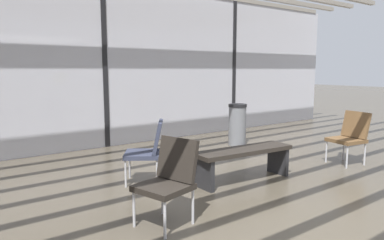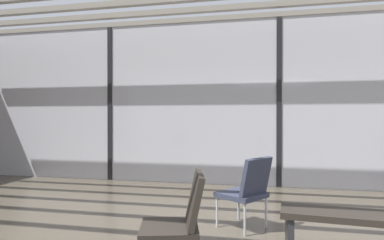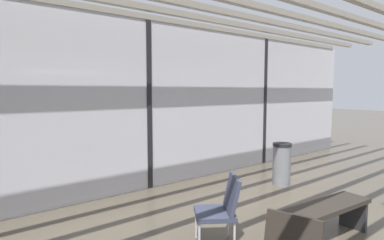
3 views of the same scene
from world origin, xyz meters
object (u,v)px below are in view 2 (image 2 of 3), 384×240
(parked_airplane, at_px, (241,91))
(lounge_chair_0, at_px, (180,218))
(waiting_bench, at_px, (367,226))
(lounge_chair_2, at_px, (247,188))

(parked_airplane, bearing_deg, lounge_chair_0, -89.52)
(parked_airplane, height_order, lounge_chair_0, parked_airplane)
(lounge_chair_0, relative_size, waiting_bench, 0.57)
(parked_airplane, distance_m, lounge_chair_0, 9.34)
(lounge_chair_0, xyz_separation_m, waiting_bench, (1.60, 0.54, -0.13))
(lounge_chair_0, xyz_separation_m, lounge_chair_2, (0.50, 1.29, 0.00))
(lounge_chair_0, bearing_deg, waiting_bench, 93.72)
(lounge_chair_2, xyz_separation_m, waiting_bench, (1.10, -0.75, -0.13))
(parked_airplane, bearing_deg, lounge_chair_2, -85.80)
(lounge_chair_2, relative_size, waiting_bench, 0.57)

